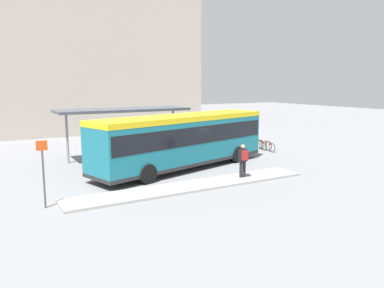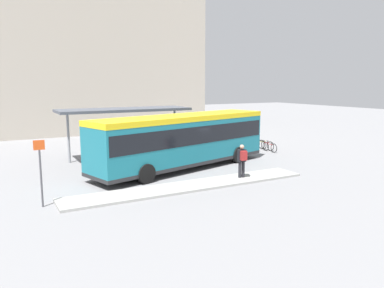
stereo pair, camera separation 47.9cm
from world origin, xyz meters
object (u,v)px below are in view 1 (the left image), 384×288
(bicycle_yellow, at_px, (258,144))
(potted_planter_near_shelter, at_px, (151,152))
(bicycle_red, at_px, (268,147))
(platform_sign, at_px, (43,171))
(pedestrian_waiting, at_px, (243,159))
(bicycle_black, at_px, (264,145))
(city_bus, at_px, (183,138))

(bicycle_yellow, xyz_separation_m, potted_planter_near_shelter, (-9.54, -0.62, 0.29))
(bicycle_red, xyz_separation_m, platform_sign, (-16.68, -5.51, 1.21))
(bicycle_yellow, bearing_deg, pedestrian_waiting, -39.90)
(bicycle_black, xyz_separation_m, platform_sign, (-16.93, -6.26, 1.19))
(pedestrian_waiting, relative_size, bicycle_black, 1.03)
(bicycle_black, bearing_deg, city_bus, 104.24)
(potted_planter_near_shelter, distance_m, platform_sign, 9.87)
(city_bus, relative_size, potted_planter_near_shelter, 10.09)
(pedestrian_waiting, bearing_deg, city_bus, 30.91)
(bicycle_black, height_order, platform_sign, platform_sign)
(bicycle_red, height_order, bicycle_black, bicycle_black)
(platform_sign, bearing_deg, bicycle_yellow, 22.39)
(bicycle_yellow, distance_m, platform_sign, 18.43)
(platform_sign, bearing_deg, bicycle_black, 20.28)
(bicycle_yellow, xyz_separation_m, platform_sign, (-17.00, -7.00, 1.22))
(potted_planter_near_shelter, bearing_deg, city_bus, -72.09)
(bicycle_red, relative_size, potted_planter_near_shelter, 1.33)
(pedestrian_waiting, distance_m, bicycle_red, 8.99)
(city_bus, xyz_separation_m, bicycle_yellow, (8.62, 3.45, -1.55))
(bicycle_yellow, distance_m, potted_planter_near_shelter, 9.56)
(city_bus, xyz_separation_m, bicycle_red, (8.30, 1.95, -1.53))
(bicycle_yellow, relative_size, potted_planter_near_shelter, 1.27)
(bicycle_black, bearing_deg, pedestrian_waiting, 129.68)
(city_bus, bearing_deg, bicycle_red, -2.42)
(bicycle_red, relative_size, bicycle_yellow, 1.05)
(potted_planter_near_shelter, bearing_deg, bicycle_red, -5.43)
(pedestrian_waiting, xyz_separation_m, bicycle_yellow, (7.12, 7.32, -0.80))
(city_bus, distance_m, pedestrian_waiting, 4.22)
(bicycle_black, relative_size, potted_planter_near_shelter, 1.42)
(city_bus, bearing_deg, potted_planter_near_shelter, 92.24)
(pedestrian_waiting, distance_m, platform_sign, 9.89)
(bicycle_red, distance_m, platform_sign, 17.61)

